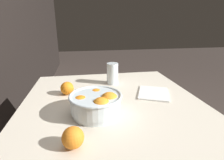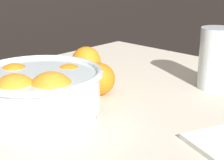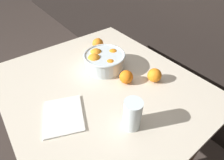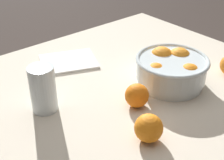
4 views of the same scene
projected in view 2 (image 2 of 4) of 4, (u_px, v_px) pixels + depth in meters
The scene contains 4 objects.
fruit_bowl at pixel (38, 93), 0.65m from camera, with size 0.23×0.23×0.10m.
juice_glass at pixel (215, 62), 0.82m from camera, with size 0.07×0.07×0.13m.
orange_loose_near_bowl at pixel (86, 61), 0.91m from camera, with size 0.07×0.07×0.07m, color orange.
orange_loose_aside at pixel (99, 79), 0.78m from camera, with size 0.07×0.07×0.07m, color orange.
Camera 2 is at (-0.45, -0.42, 0.98)m, focal length 60.00 mm.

